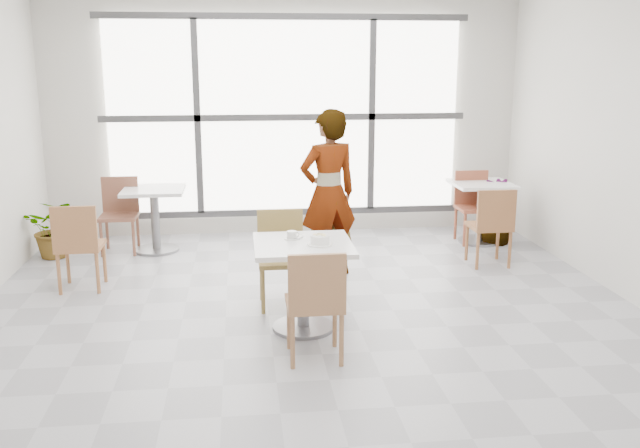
{
  "coord_description": "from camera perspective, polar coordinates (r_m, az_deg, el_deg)",
  "views": [
    {
      "loc": [
        -0.59,
        -5.32,
        2.21
      ],
      "look_at": [
        0.0,
        -0.3,
        1.0
      ],
      "focal_mm": 38.69,
      "sensor_mm": 36.0,
      "label": 1
    }
  ],
  "objects": [
    {
      "name": "chair_far",
      "position": [
        6.32,
        -3.24,
        -2.25
      ],
      "size": [
        0.42,
        0.42,
        0.87
      ],
      "color": "olive",
      "rests_on": "ground"
    },
    {
      "name": "wall_front",
      "position": [
        2.05,
        10.58,
        -7.14
      ],
      "size": [
        6.0,
        0.0,
        6.0
      ],
      "primitive_type": "plane",
      "rotation": [
        -1.57,
        0.0,
        0.0
      ],
      "color": "silver",
      "rests_on": "ground"
    },
    {
      "name": "bg_chair_left_near",
      "position": [
        7.04,
        -19.38,
        -1.38
      ],
      "size": [
        0.42,
        0.42,
        0.87
      ],
      "rotation": [
        0.0,
        0.0,
        3.14
      ],
      "color": "#A46A41",
      "rests_on": "ground"
    },
    {
      "name": "coffee_cup",
      "position": [
        5.75,
        -2.33,
        -0.96
      ],
      "size": [
        0.16,
        0.13,
        0.07
      ],
      "color": "silver",
      "rests_on": "main_table"
    },
    {
      "name": "floor",
      "position": [
        5.8,
        -0.35,
        -8.96
      ],
      "size": [
        7.0,
        7.0,
        0.0
      ],
      "primitive_type": "plane",
      "color": "#9E9EA5",
      "rests_on": "ground"
    },
    {
      "name": "window",
      "position": [
        8.81,
        -2.86,
        8.82
      ],
      "size": [
        4.6,
        0.07,
        2.52
      ],
      "color": "white",
      "rests_on": "ground"
    },
    {
      "name": "bg_table_left",
      "position": [
        8.29,
        -13.51,
        1.08
      ],
      "size": [
        0.7,
        0.7,
        0.75
      ],
      "color": "white",
      "rests_on": "ground"
    },
    {
      "name": "bg_chair_right_near",
      "position": [
        7.67,
        14.04,
        0.17
      ],
      "size": [
        0.42,
        0.42,
        0.87
      ],
      "rotation": [
        0.0,
        0.0,
        3.14
      ],
      "color": "#975E38",
      "rests_on": "ground"
    },
    {
      "name": "plant_right",
      "position": [
        8.69,
        14.39,
        0.96
      ],
      "size": [
        0.57,
        0.57,
        0.79
      ],
      "primitive_type": "imported",
      "rotation": [
        0.0,
        0.0,
        -0.39
      ],
      "color": "#4E7340",
      "rests_on": "ground"
    },
    {
      "name": "oatmeal_bowl",
      "position": [
        5.56,
        0.01,
        -1.3
      ],
      "size": [
        0.21,
        0.21,
        0.09
      ],
      "color": "white",
      "rests_on": "main_table"
    },
    {
      "name": "plant_left",
      "position": [
        8.4,
        -21.06,
        -0.33
      ],
      "size": [
        0.65,
        0.57,
        0.68
      ],
      "primitive_type": "imported",
      "rotation": [
        0.0,
        0.0,
        -0.07
      ],
      "color": "#4F8C4C",
      "rests_on": "ground"
    },
    {
      "name": "chair_near",
      "position": [
        5.09,
        -0.37,
        -6.18
      ],
      "size": [
        0.42,
        0.42,
        0.87
      ],
      "rotation": [
        0.0,
        0.0,
        3.14
      ],
      "color": "#A4714B",
      "rests_on": "ground"
    },
    {
      "name": "bg_chair_left_far",
      "position": [
        8.41,
        -16.25,
        1.18
      ],
      "size": [
        0.42,
        0.42,
        0.87
      ],
      "color": "brown",
      "rests_on": "ground"
    },
    {
      "name": "bg_table_right",
      "position": [
        8.68,
        13.16,
        1.65
      ],
      "size": [
        0.7,
        0.7,
        0.75
      ],
      "color": "white",
      "rests_on": "ground"
    },
    {
      "name": "bg_chair_right_far",
      "position": [
        8.73,
        12.55,
        1.83
      ],
      "size": [
        0.42,
        0.42,
        0.87
      ],
      "color": "#974A32",
      "rests_on": "ground"
    },
    {
      "name": "person",
      "position": [
        7.1,
        0.7,
        2.53
      ],
      "size": [
        0.73,
        0.6,
        1.73
      ],
      "primitive_type": "imported",
      "rotation": [
        0.0,
        0.0,
        3.47
      ],
      "color": "black",
      "rests_on": "ground"
    },
    {
      "name": "wall_back",
      "position": [
        8.87,
        -2.89,
        8.85
      ],
      "size": [
        6.0,
        0.0,
        6.0
      ],
      "primitive_type": "plane",
      "rotation": [
        1.57,
        0.0,
        0.0
      ],
      "color": "silver",
      "rests_on": "ground"
    },
    {
      "name": "main_table",
      "position": [
        5.7,
        -1.41,
        -3.77
      ],
      "size": [
        0.8,
        0.8,
        0.75
      ],
      "color": "white",
      "rests_on": "ground"
    }
  ]
}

